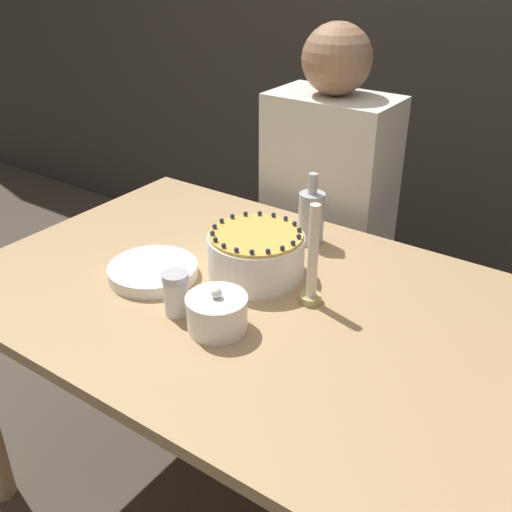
# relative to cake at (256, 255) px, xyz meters

# --- Properties ---
(ground_plane) EXTENTS (12.00, 12.00, 0.00)m
(ground_plane) POSITION_rel_cake_xyz_m (0.07, -0.08, -0.80)
(ground_plane) COLOR #4C4238
(dining_table) EXTENTS (1.46, 0.92, 0.74)m
(dining_table) POSITION_rel_cake_xyz_m (0.07, -0.08, -0.17)
(dining_table) COLOR tan
(dining_table) RESTS_ON ground_plane
(cake) EXTENTS (0.24, 0.24, 0.13)m
(cake) POSITION_rel_cake_xyz_m (0.00, 0.00, 0.00)
(cake) COLOR white
(cake) RESTS_ON dining_table
(sugar_bowl) EXTENTS (0.14, 0.14, 0.10)m
(sugar_bowl) POSITION_rel_cake_xyz_m (0.06, -0.24, -0.02)
(sugar_bowl) COLOR white
(sugar_bowl) RESTS_ON dining_table
(sugar_shaker) EXTENTS (0.06, 0.06, 0.10)m
(sugar_shaker) POSITION_rel_cake_xyz_m (-0.05, -0.24, -0.01)
(sugar_shaker) COLOR white
(sugar_shaker) RESTS_ON dining_table
(plate_stack) EXTENTS (0.22, 0.22, 0.03)m
(plate_stack) POSITION_rel_cake_xyz_m (-0.21, -0.16, -0.04)
(plate_stack) COLOR white
(plate_stack) RESTS_ON dining_table
(candle) EXTENTS (0.05, 0.05, 0.25)m
(candle) POSITION_rel_cake_xyz_m (0.18, -0.03, 0.04)
(candle) COLOR tan
(candle) RESTS_ON dining_table
(bottle) EXTENTS (0.07, 0.07, 0.20)m
(bottle) POSITION_rel_cake_xyz_m (0.02, 0.24, 0.02)
(bottle) COLOR #B2B7BC
(bottle) RESTS_ON dining_table
(person_man_blue_shirt) EXTENTS (0.40, 0.34, 1.28)m
(person_man_blue_shirt) POSITION_rel_cake_xyz_m (-0.11, 0.58, -0.24)
(person_man_blue_shirt) COLOR #595960
(person_man_blue_shirt) RESTS_ON ground_plane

